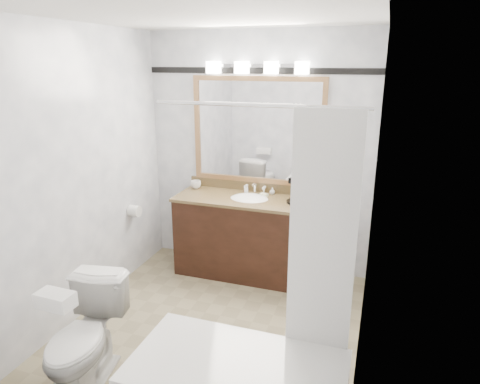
% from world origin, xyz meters
% --- Properties ---
extents(room, '(2.42, 2.62, 2.52)m').
position_xyz_m(room, '(0.00, 0.00, 1.25)').
color(room, gray).
rests_on(room, ground).
extents(vanity, '(1.53, 0.58, 0.97)m').
position_xyz_m(vanity, '(0.00, 1.02, 0.44)').
color(vanity, black).
rests_on(vanity, ground).
extents(mirror, '(1.40, 0.04, 1.10)m').
position_xyz_m(mirror, '(0.00, 1.28, 1.50)').
color(mirror, '#A8794C').
rests_on(mirror, room).
extents(vanity_light_bar, '(1.02, 0.14, 0.12)m').
position_xyz_m(vanity_light_bar, '(0.00, 1.23, 2.13)').
color(vanity_light_bar, silver).
rests_on(vanity_light_bar, room).
extents(accent_stripe, '(2.40, 0.01, 0.06)m').
position_xyz_m(accent_stripe, '(0.00, 1.29, 2.10)').
color(accent_stripe, black).
rests_on(accent_stripe, room).
extents(tp_roll, '(0.11, 0.12, 0.12)m').
position_xyz_m(tp_roll, '(-1.14, 0.66, 0.70)').
color(tp_roll, white).
rests_on(tp_roll, room).
extents(toilet, '(0.54, 0.79, 0.74)m').
position_xyz_m(toilet, '(-0.58, -0.92, 0.37)').
color(toilet, white).
rests_on(toilet, ground).
extents(tissue_box, '(0.24, 0.14, 0.10)m').
position_xyz_m(tissue_box, '(-0.58, -1.12, 0.79)').
color(tissue_box, white).
rests_on(tissue_box, toilet).
extents(coffee_maker, '(0.20, 0.23, 0.36)m').
position_xyz_m(coffee_maker, '(0.50, 1.07, 1.04)').
color(coffee_maker, black).
rests_on(coffee_maker, vanity).
extents(cup_left, '(0.13, 0.13, 0.09)m').
position_xyz_m(cup_left, '(-0.66, 1.16, 0.89)').
color(cup_left, white).
rests_on(cup_left, vanity).
extents(soap_bottle_a, '(0.05, 0.05, 0.09)m').
position_xyz_m(soap_bottle_a, '(-0.09, 1.18, 0.90)').
color(soap_bottle_a, white).
rests_on(soap_bottle_a, vanity).
extents(soap_bottle_b, '(0.06, 0.06, 0.07)m').
position_xyz_m(soap_bottle_b, '(0.19, 1.22, 0.89)').
color(soap_bottle_b, white).
rests_on(soap_bottle_b, vanity).
extents(soap_bar, '(0.09, 0.07, 0.03)m').
position_xyz_m(soap_bar, '(0.12, 1.13, 0.86)').
color(soap_bar, beige).
rests_on(soap_bar, vanity).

